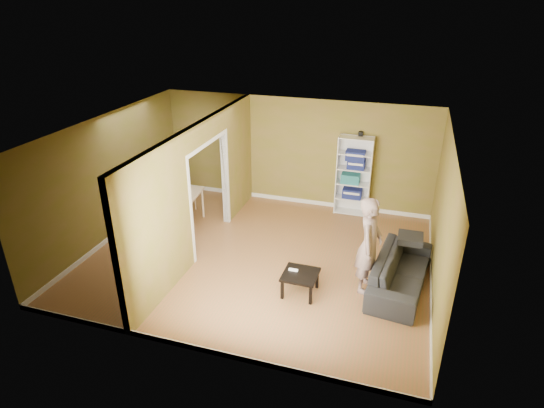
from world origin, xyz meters
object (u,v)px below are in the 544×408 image
Objects in this scene: person at (370,237)px; chair_left at (142,200)px; sofa at (401,267)px; chair_far at (186,193)px; coffee_table at (300,277)px; dining_table at (173,195)px; chair_near at (163,212)px; bookshelf at (354,175)px.

person reaches higher than chair_left.
sofa is 0.88m from person.
chair_far is (-5.04, 1.71, 0.03)m from sofa.
dining_table is at bearing 152.00° from coffee_table.
chair_left is (-4.20, 1.78, 0.10)m from coffee_table.
sofa is 1.77× the size of dining_table.
sofa is 1.03× the size of person.
chair_near reaches higher than dining_table.
chair_left is (-0.82, -0.02, -0.23)m from dining_table.
bookshelf is 3.96m from chair_far.
chair_left is at bearing -178.69° from dining_table.
coffee_table is at bearing -29.50° from chair_near.
bookshelf is 3.13× the size of coffee_table.
person is 1.36m from coffee_table.
chair_near reaches higher than chair_left.
sofa is 5.04m from chair_near.
chair_left reaches higher than chair_far.
sofa is 3.54× the size of coffee_table.
sofa is 1.13× the size of bookshelf.
coffee_table is at bearing -96.12° from bookshelf.
chair_far reaches higher than coffee_table.
chair_near is (-3.74, -2.24, -0.44)m from bookshelf.
bookshelf reaches higher than chair_far.
chair_left is at bearing 157.02° from coffee_table.
chair_far is (-4.47, 1.94, -0.59)m from person.
chair_far is at bearing 144.47° from coffee_table.
chair_far reaches higher than dining_table.
dining_table is at bearing 79.92° from person.
coffee_table is 4.18m from chair_far.
person is 2.33× the size of chair_left.
chair_near is at bearing -88.17° from dining_table.
person is at bearing -18.81° from chair_near.
bookshelf is (-1.26, 2.79, 0.53)m from sofa.
coffee_table is 0.61× the size of chair_near.
bookshelf reaches higher than chair_left.
coffee_table is at bearing 62.67° from chair_left.
person reaches higher than chair_far.
chair_left is 1.03m from chair_far.
chair_near is at bearing 86.32° from person.
chair_near is (-4.44, 0.78, -0.53)m from person.
dining_table is (-4.45, 1.31, -0.36)m from person.
sofa is 5.15m from dining_table.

